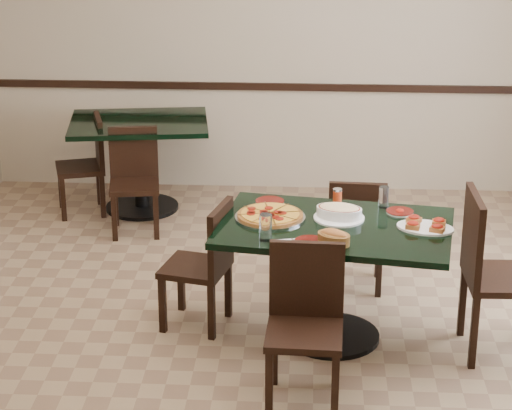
# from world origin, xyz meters

# --- Properties ---
(floor) EXTENTS (5.50, 5.50, 0.00)m
(floor) POSITION_xyz_m (0.00, 0.00, 0.00)
(floor) COLOR #81694A
(floor) RESTS_ON ground
(room_shell) EXTENTS (5.50, 5.50, 5.50)m
(room_shell) POSITION_xyz_m (1.02, 1.73, 1.17)
(room_shell) COLOR white
(room_shell) RESTS_ON floor
(main_table) EXTENTS (1.48, 1.08, 0.75)m
(main_table) POSITION_xyz_m (0.39, -0.00, 0.57)
(main_table) COLOR black
(main_table) RESTS_ON floor
(back_table) EXTENTS (1.19, 0.94, 0.75)m
(back_table) POSITION_xyz_m (-1.14, 2.15, 0.52)
(back_table) COLOR black
(back_table) RESTS_ON floor
(chair_far) EXTENTS (0.39, 0.39, 0.80)m
(chair_far) POSITION_xyz_m (0.55, 0.69, 0.44)
(chair_far) COLOR black
(chair_far) RESTS_ON floor
(chair_near) EXTENTS (0.42, 0.42, 0.87)m
(chair_near) POSITION_xyz_m (0.23, -0.67, 0.49)
(chair_near) COLOR black
(chair_near) RESTS_ON floor
(chair_right) EXTENTS (0.48, 0.48, 1.00)m
(chair_right) POSITION_xyz_m (1.30, -0.12, 0.56)
(chair_right) COLOR black
(chair_right) RESTS_ON floor
(chair_left) EXTENTS (0.46, 0.46, 0.82)m
(chair_left) POSITION_xyz_m (-0.39, 0.12, 0.45)
(chair_left) COLOR black
(chair_left) RESTS_ON floor
(back_chair_near) EXTENTS (0.43, 0.43, 0.80)m
(back_chair_near) POSITION_xyz_m (-1.12, 1.71, 0.44)
(back_chair_near) COLOR black
(back_chair_near) RESTS_ON floor
(back_chair_left) EXTENTS (0.47, 0.47, 0.80)m
(back_chair_left) POSITION_xyz_m (-1.55, 2.06, 0.44)
(back_chair_left) COLOR black
(back_chair_left) RESTS_ON floor
(pepperoni_pizza) EXTENTS (0.43, 0.43, 0.04)m
(pepperoni_pizza) POSITION_xyz_m (0.00, 0.09, 0.77)
(pepperoni_pizza) COLOR silver
(pepperoni_pizza) RESTS_ON main_table
(lasagna_casserole) EXTENTS (0.31, 0.31, 0.09)m
(lasagna_casserole) POSITION_xyz_m (0.41, 0.10, 0.80)
(lasagna_casserole) COLOR white
(lasagna_casserole) RESTS_ON main_table
(bread_basket) EXTENTS (0.23, 0.21, 0.09)m
(bread_basket) POSITION_xyz_m (0.38, -0.29, 0.79)
(bread_basket) COLOR brown
(bread_basket) RESTS_ON main_table
(bruschetta_platter) EXTENTS (0.39, 0.32, 0.05)m
(bruschetta_platter) POSITION_xyz_m (0.92, -0.04, 0.77)
(bruschetta_platter) COLOR white
(bruschetta_platter) RESTS_ON main_table
(side_plate_near) EXTENTS (0.18, 0.18, 0.02)m
(side_plate_near) POSITION_xyz_m (0.24, -0.29, 0.76)
(side_plate_near) COLOR white
(side_plate_near) RESTS_ON main_table
(side_plate_far_r) EXTENTS (0.17, 0.17, 0.03)m
(side_plate_far_r) POSITION_xyz_m (0.79, 0.21, 0.76)
(side_plate_far_r) COLOR white
(side_plate_far_r) RESTS_ON main_table
(side_plate_far_l) EXTENTS (0.18, 0.18, 0.02)m
(side_plate_far_l) POSITION_xyz_m (-0.01, 0.34, 0.76)
(side_plate_far_l) COLOR white
(side_plate_far_l) RESTS_ON main_table
(napkin_setting) EXTENTS (0.16, 0.16, 0.01)m
(napkin_setting) POSITION_xyz_m (0.14, -0.31, 0.75)
(napkin_setting) COLOR silver
(napkin_setting) RESTS_ON main_table
(water_glass_a) EXTENTS (0.06, 0.06, 0.13)m
(water_glass_a) POSITION_xyz_m (0.69, 0.31, 0.82)
(water_glass_a) COLOR white
(water_glass_a) RESTS_ON main_table
(water_glass_b) EXTENTS (0.07, 0.07, 0.15)m
(water_glass_b) POSITION_xyz_m (-0.01, -0.26, 0.83)
(water_glass_b) COLOR white
(water_glass_b) RESTS_ON main_table
(pepper_shaker) EXTENTS (0.06, 0.06, 0.10)m
(pepper_shaker) POSITION_xyz_m (0.41, 0.36, 0.80)
(pepper_shaker) COLOR #B53213
(pepper_shaker) RESTS_ON main_table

